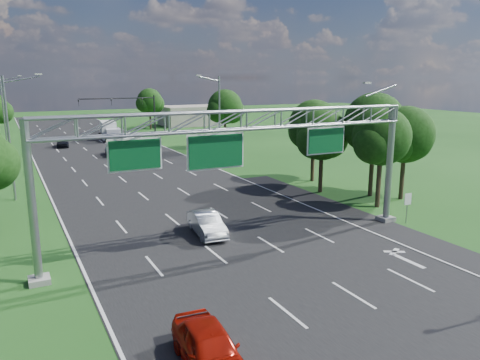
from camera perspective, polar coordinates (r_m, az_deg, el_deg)
ground at (r=44.17m, az=-10.67°, el=-0.70°), size 220.00×220.00×0.00m
road at (r=44.17m, az=-10.67°, el=-0.70°), size 18.00×180.00×0.02m
road_flare at (r=35.06m, az=13.52°, el=-4.26°), size 3.00×30.00×0.02m
sign_gantry at (r=26.55m, az=0.62°, el=6.03°), size 23.50×1.00×9.56m
regulatory_sign at (r=34.05m, az=19.77°, el=-2.51°), size 0.60×0.08×2.10m
traffic_signal at (r=78.94m, az=-12.88°, el=8.68°), size 12.21×0.24×7.00m
streetlight_l_near at (r=41.61m, az=-26.13°, el=5.25°), size 2.97×0.22×10.16m
streetlight_l_far at (r=76.50m, az=-26.77°, el=7.88°), size 2.97×0.22×10.16m
streetlight_r_mid at (r=56.54m, az=-2.71°, el=8.05°), size 2.97×0.22×10.16m
tree_cluster_right at (r=40.84m, az=14.12°, el=5.66°), size 9.91×14.60×8.68m
tree_verge_rd at (r=65.81m, az=-1.79°, el=8.71°), size 5.76×4.80×8.28m
tree_verge_re at (r=93.23m, az=-10.92°, el=9.30°), size 5.76×4.80×7.84m
building_right at (r=100.35m, az=-5.99°, el=7.83°), size 12.00×9.00×4.00m
red_coupe at (r=17.05m, az=-3.75°, el=-19.76°), size 2.11×4.60×1.53m
silver_sedan at (r=29.99m, az=-4.08°, el=-5.33°), size 1.98×4.52×1.44m
car_queue_a at (r=62.32m, az=-15.09°, el=3.54°), size 2.43×5.14×1.45m
car_queue_c at (r=72.49m, az=-20.82°, el=4.33°), size 2.15×4.30×1.41m
car_queue_d at (r=73.72m, az=-13.60°, el=4.96°), size 1.82×4.70×1.53m
box_truck at (r=78.71m, az=-15.65°, el=5.77°), size 2.87×7.92×2.92m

